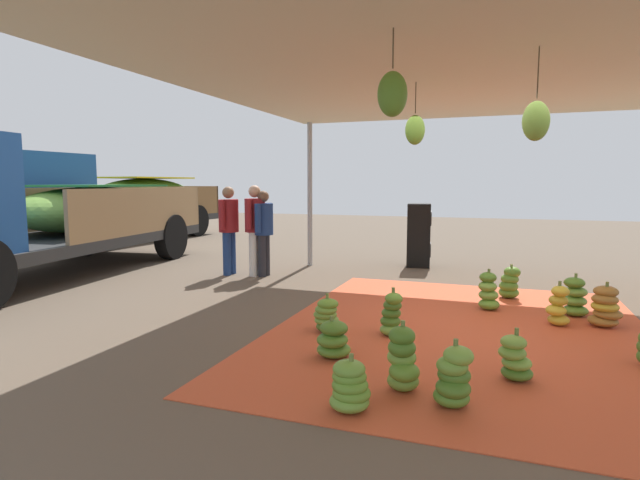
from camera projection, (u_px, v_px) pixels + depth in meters
name	position (u px, v px, depth m)	size (l,w,h in m)	color
ground_plane	(231.00, 309.00, 6.79)	(40.00, 40.00, 0.00)	brown
tarp_orange	(460.00, 331.00, 5.78)	(5.40, 4.12, 0.01)	#D1512D
tent_canopy	(476.00, 73.00, 5.42)	(8.00, 7.00, 2.97)	#9EA0A5
banana_bunch_1	(403.00, 361.00, 4.06)	(0.37, 0.36, 0.59)	#6B9E38
banana_bunch_2	(515.00, 359.00, 4.30)	(0.36, 0.38, 0.45)	#477523
banana_bunch_3	(558.00, 307.00, 5.97)	(0.30, 0.32, 0.53)	gold
banana_bunch_4	(605.00, 308.00, 5.92)	(0.45, 0.47, 0.53)	#996628
banana_bunch_5	(488.00, 292.00, 6.73)	(0.39, 0.39, 0.55)	#60932D
banana_bunch_6	(327.00, 316.00, 5.73)	(0.42, 0.42, 0.44)	#477523
banana_bunch_7	(392.00, 315.00, 5.58)	(0.33, 0.32, 0.54)	#75A83D
banana_bunch_8	(454.00, 378.00, 3.77)	(0.39, 0.37, 0.53)	#518428
banana_bunch_9	(510.00, 283.00, 7.38)	(0.41, 0.39, 0.51)	#518428
banana_bunch_10	(575.00, 298.00, 6.41)	(0.41, 0.41, 0.55)	#60932D
banana_bunch_11	(350.00, 387.00, 3.74)	(0.41, 0.40, 0.42)	#6B9E38
banana_bunch_12	(333.00, 341.00, 4.85)	(0.47, 0.44, 0.41)	#518428
cargo_truck_main	(26.00, 213.00, 8.70)	(7.43, 3.29, 2.40)	#2D2D2D
cargo_truck_far	(105.00, 200.00, 14.12)	(7.16, 2.82, 2.40)	#2D2D2D
worker_0	(255.00, 223.00, 9.18)	(0.61, 0.37, 1.66)	silver
worker_1	(229.00, 223.00, 9.29)	(0.60, 0.37, 1.63)	navy
worker_2	(264.00, 227.00, 9.13)	(0.57, 0.35, 1.56)	#26262D
speaker_stack	(419.00, 235.00, 10.22)	(0.55, 0.53, 1.28)	black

